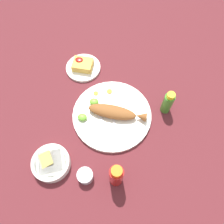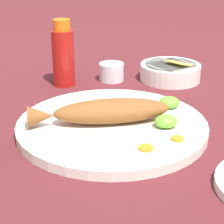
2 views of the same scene
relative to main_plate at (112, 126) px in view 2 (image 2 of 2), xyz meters
name	(u,v)px [view 2 (image 2 of 2)]	position (x,y,z in m)	size (l,w,h in m)	color
ground_plane	(112,130)	(0.00, 0.00, -0.01)	(4.00, 4.00, 0.00)	#561E23
main_plate	(112,126)	(0.00, 0.00, 0.00)	(0.36, 0.36, 0.02)	white
fried_fish	(105,111)	(-0.01, 0.00, 0.03)	(0.27, 0.07, 0.04)	brown
fork_near	(87,105)	(-0.04, 0.09, 0.01)	(0.08, 0.18, 0.00)	silver
fork_far	(108,102)	(0.01, 0.09, 0.01)	(0.10, 0.17, 0.00)	silver
carrot_slice_near	(146,148)	(0.03, -0.12, 0.01)	(0.03, 0.03, 0.00)	orange
carrot_slice_mid	(177,139)	(0.10, -0.10, 0.01)	(0.02, 0.02, 0.00)	orange
lime_wedge_main	(166,121)	(0.09, -0.04, 0.02)	(0.04, 0.04, 0.02)	#6BB233
lime_wedge_side	(169,102)	(0.13, 0.05, 0.02)	(0.04, 0.04, 0.02)	#6BB233
hot_sauce_bottle_red	(63,55)	(-0.07, 0.28, 0.07)	(0.05, 0.05, 0.16)	#B21914
salt_cup	(112,73)	(0.06, 0.29, 0.01)	(0.06, 0.06, 0.05)	silver
guacamole_bowl	(170,71)	(0.20, 0.27, 0.01)	(0.15, 0.15, 0.05)	white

